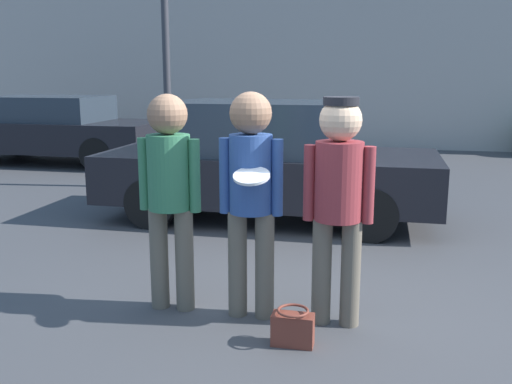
# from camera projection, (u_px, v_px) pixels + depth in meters

# --- Properties ---
(ground_plane) EXTENTS (56.00, 56.00, 0.00)m
(ground_plane) POSITION_uv_depth(u_px,v_px,m) (292.00, 306.00, 4.77)
(ground_plane) COLOR #3F3F42
(storefront_building) EXTENTS (24.00, 0.22, 4.41)m
(storefront_building) POSITION_uv_depth(u_px,v_px,m) (358.00, 60.00, 14.53)
(storefront_building) COLOR #B2A89E
(storefront_building) RESTS_ON ground
(person_left) EXTENTS (0.51, 0.34, 1.76)m
(person_left) POSITION_uv_depth(u_px,v_px,m) (169.00, 183.00, 4.53)
(person_left) COLOR #665B4C
(person_left) RESTS_ON ground
(person_middle_with_frisbee) EXTENTS (0.50, 0.54, 1.78)m
(person_middle_with_frisbee) POSITION_uv_depth(u_px,v_px,m) (251.00, 185.00, 4.37)
(person_middle_with_frisbee) COLOR #665B4C
(person_middle_with_frisbee) RESTS_ON ground
(person_right) EXTENTS (0.53, 0.36, 1.74)m
(person_right) POSITION_uv_depth(u_px,v_px,m) (338.00, 190.00, 4.23)
(person_right) COLOR #665B4C
(person_right) RESTS_ON ground
(parked_car_near) EXTENTS (4.35, 1.80, 1.56)m
(parked_car_near) POSITION_uv_depth(u_px,v_px,m) (267.00, 162.00, 7.52)
(parked_car_near) COLOR black
(parked_car_near) RESTS_ON ground
(parked_car_far) EXTENTS (4.66, 1.91, 1.43)m
(parked_car_far) POSITION_uv_depth(u_px,v_px,m) (53.00, 129.00, 12.30)
(parked_car_far) COLOR black
(parked_car_far) RESTS_ON ground
(handbag) EXTENTS (0.30, 0.23, 0.27)m
(handbag) POSITION_uv_depth(u_px,v_px,m) (293.00, 328.00, 4.06)
(handbag) COLOR brown
(handbag) RESTS_ON ground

